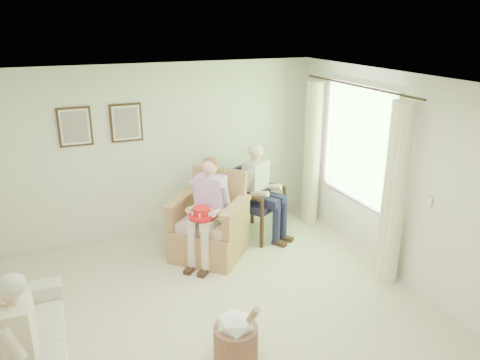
{
  "coord_description": "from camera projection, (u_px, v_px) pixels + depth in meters",
  "views": [
    {
      "loc": [
        -1.44,
        -4.0,
        3.2
      ],
      "look_at": [
        0.91,
        1.72,
        1.05
      ],
      "focal_mm": 35.0,
      "sensor_mm": 36.0,
      "label": 1
    }
  ],
  "objects": [
    {
      "name": "person_sofa",
      "position": [
        14.0,
        340.0,
        3.82
      ],
      "size": [
        0.42,
        0.62,
        1.25
      ],
      "rotation": [
        0.0,
        0.0,
        -1.62
      ],
      "color": "beige",
      "rests_on": "ground"
    },
    {
      "name": "back_wall",
      "position": [
        159.0,
        151.0,
        7.04
      ],
      "size": [
        5.0,
        0.04,
        2.6
      ],
      "primitive_type": "cube",
      "color": "silver",
      "rests_on": "ground"
    },
    {
      "name": "red_hat",
      "position": [
        202.0,
        214.0,
        6.13
      ],
      "size": [
        0.34,
        0.34,
        0.14
      ],
      "color": "red",
      "rests_on": "person_wicker"
    },
    {
      "name": "hatbox",
      "position": [
        236.0,
        335.0,
        4.59
      ],
      "size": [
        0.46,
        0.46,
        0.65
      ],
      "color": "#AE765E",
      "rests_on": "ground"
    },
    {
      "name": "person_dark",
      "position": [
        259.0,
        185.0,
        6.96
      ],
      "size": [
        0.4,
        0.63,
        1.42
      ],
      "rotation": [
        0.0,
        0.0,
        0.56
      ],
      "color": "#191836",
      "rests_on": "ground"
    },
    {
      "name": "sofa",
      "position": [
        23.0,
        345.0,
        4.39
      ],
      "size": [
        2.0,
        0.78,
        0.58
      ],
      "primitive_type": "imported",
      "rotation": [
        0.0,
        0.0,
        1.57
      ],
      "color": "beige",
      "rests_on": "ground"
    },
    {
      "name": "wood_armchair",
      "position": [
        254.0,
        197.0,
        7.2
      ],
      "size": [
        0.7,
        0.65,
        1.07
      ],
      "rotation": [
        0.0,
        0.0,
        0.56
      ],
      "color": "black",
      "rests_on": "ground"
    },
    {
      "name": "person_wicker",
      "position": [
        211.0,
        203.0,
        6.28
      ],
      "size": [
        0.4,
        0.63,
        1.42
      ],
      "rotation": [
        0.0,
        0.0,
        -0.74
      ],
      "color": "beige",
      "rests_on": "ground"
    },
    {
      "name": "wicker_armchair",
      "position": [
        208.0,
        230.0,
        6.57
      ],
      "size": [
        0.93,
        0.92,
        1.19
      ],
      "rotation": [
        0.0,
        0.0,
        -0.74
      ],
      "color": "#A4724D",
      "rests_on": "ground"
    },
    {
      "name": "ceiling",
      "position": [
        220.0,
        88.0,
        4.21
      ],
      "size": [
        5.0,
        5.5,
        0.02
      ],
      "primitive_type": "cube",
      "color": "white",
      "rests_on": "back_wall"
    },
    {
      "name": "framed_print_right",
      "position": [
        126.0,
        123.0,
        6.69
      ],
      "size": [
        0.45,
        0.05,
        0.55
      ],
      "color": "#382114",
      "rests_on": "back_wall"
    },
    {
      "name": "window",
      "position": [
        358.0,
        141.0,
        6.48
      ],
      "size": [
        0.13,
        2.5,
        1.63
      ],
      "color": "#2D6B23",
      "rests_on": "right_wall"
    },
    {
      "name": "framed_print_left",
      "position": [
        75.0,
        127.0,
        6.44
      ],
      "size": [
        0.45,
        0.05,
        0.55
      ],
      "color": "#382114",
      "rests_on": "back_wall"
    },
    {
      "name": "curtain_right",
      "position": [
        312.0,
        154.0,
        7.43
      ],
      "size": [
        0.34,
        0.34,
        2.3
      ],
      "primitive_type": "cylinder",
      "color": "#FBE7C4",
      "rests_on": "ground"
    },
    {
      "name": "floor",
      "position": [
        223.0,
        330.0,
        5.07
      ],
      "size": [
        5.5,
        5.5,
        0.0
      ],
      "primitive_type": "plane",
      "color": "beige",
      "rests_on": "ground"
    },
    {
      "name": "curtain_left",
      "position": [
        394.0,
        195.0,
        5.72
      ],
      "size": [
        0.34,
        0.34,
        2.3
      ],
      "primitive_type": "cylinder",
      "color": "#FBE7C4",
      "rests_on": "ground"
    },
    {
      "name": "right_wall",
      "position": [
        419.0,
        187.0,
        5.54
      ],
      "size": [
        0.04,
        5.5,
        2.6
      ],
      "primitive_type": "cube",
      "color": "silver",
      "rests_on": "ground"
    }
  ]
}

